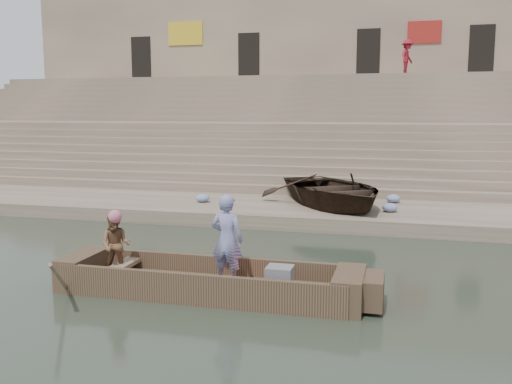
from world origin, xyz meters
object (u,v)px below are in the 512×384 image
at_px(beached_rowboat, 332,190).
at_px(main_rowboat, 208,289).
at_px(rowing_man, 116,245).
at_px(pedestrian, 407,57).
at_px(television, 279,277).
at_px(standing_man, 227,239).

bearing_deg(beached_rowboat, main_rowboat, -132.09).
height_order(rowing_man, pedestrian, pedestrian).
relative_size(television, pedestrian, 0.26).
bearing_deg(beached_rowboat, rowing_man, -144.30).
height_order(main_rowboat, beached_rowboat, beached_rowboat).
bearing_deg(pedestrian, main_rowboat, -169.23).
relative_size(main_rowboat, beached_rowboat, 1.01).
height_order(main_rowboat, standing_man, standing_man).
height_order(standing_man, rowing_man, standing_man).
height_order(standing_man, pedestrian, pedestrian).
bearing_deg(rowing_man, television, -11.23).
xyz_separation_m(beached_rowboat, pedestrian, (2.17, 13.40, 5.17)).
bearing_deg(television, main_rowboat, -180.00).
bearing_deg(television, pedestrian, 84.19).
relative_size(rowing_man, television, 2.62).
distance_m(beached_rowboat, pedestrian, 14.52).
height_order(television, beached_rowboat, beached_rowboat).
relative_size(rowing_man, pedestrian, 0.68).
distance_m(main_rowboat, rowing_man, 1.95).
height_order(main_rowboat, television, television).
relative_size(standing_man, rowing_man, 1.36).
bearing_deg(main_rowboat, beached_rowboat, 80.45).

